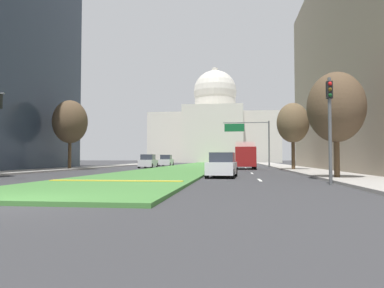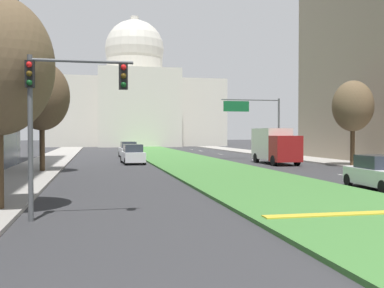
# 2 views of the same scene
# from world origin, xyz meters

# --- Properties ---
(ground_plane) EXTENTS (260.00, 260.00, 0.00)m
(ground_plane) POSITION_xyz_m (0.00, 49.38, 0.00)
(ground_plane) COLOR #333335
(grass_median) EXTENTS (7.61, 88.89, 0.14)m
(grass_median) POSITION_xyz_m (0.00, 44.44, 0.07)
(grass_median) COLOR #427A38
(grass_median) RESTS_ON ground_plane
(median_curb_nose) EXTENTS (6.85, 0.50, 0.04)m
(median_curb_nose) POSITION_xyz_m (0.00, 8.20, 0.16)
(median_curb_nose) COLOR gold
(median_curb_nose) RESTS_ON grass_median
(lane_dashes_right) EXTENTS (0.16, 61.40, 0.01)m
(lane_dashes_right) POSITION_xyz_m (7.41, 41.82, 0.00)
(lane_dashes_right) COLOR silver
(lane_dashes_right) RESTS_ON ground_plane
(sidewalk_left) EXTENTS (4.00, 88.89, 0.15)m
(sidewalk_left) POSITION_xyz_m (-13.02, 39.51, 0.07)
(sidewalk_left) COLOR #9E9991
(sidewalk_left) RESTS_ON ground_plane
(sidewalk_right) EXTENTS (4.00, 88.89, 0.15)m
(sidewalk_right) POSITION_xyz_m (13.02, 39.51, 0.07)
(sidewalk_right) COLOR #9E9991
(sidewalk_right) RESTS_ON ground_plane
(capitol_building) EXTENTS (37.47, 25.53, 29.21)m
(capitol_building) POSITION_xyz_m (0.00, 97.92, 9.89)
(capitol_building) COLOR beige
(capitol_building) RESTS_ON ground_plane
(traffic_light_near_left) EXTENTS (3.34, 0.35, 5.20)m
(traffic_light_near_left) POSITION_xyz_m (-9.67, 9.84, 3.80)
(traffic_light_near_left) COLOR #515456
(traffic_light_near_left) RESTS_ON ground_plane
(overhead_guide_sign) EXTENTS (6.50, 0.20, 6.50)m
(overhead_guide_sign) POSITION_xyz_m (8.25, 40.91, 4.69)
(overhead_guide_sign) COLOR #515456
(overhead_guide_sign) RESTS_ON ground_plane
(street_tree_left_mid) EXTENTS (3.81, 3.81, 7.72)m
(street_tree_left_mid) POSITION_xyz_m (-12.22, 27.99, 5.31)
(street_tree_left_mid) COLOR #4C3823
(street_tree_left_mid) RESTS_ON ground_plane
(street_tree_right_mid) EXTENTS (3.32, 3.32, 7.06)m
(street_tree_right_mid) POSITION_xyz_m (12.00, 28.60, 4.96)
(street_tree_right_mid) COLOR #4C3823
(street_tree_right_mid) RESTS_ON ground_plane
(sedan_lead_stopped) EXTENTS (2.07, 4.29, 1.67)m
(sedan_lead_stopped) POSITION_xyz_m (5.11, 14.84, 0.78)
(sedan_lead_stopped) COLOR silver
(sedan_lead_stopped) RESTS_ON ground_plane
(sedan_midblock) EXTENTS (2.00, 4.62, 1.77)m
(sedan_midblock) POSITION_xyz_m (-5.32, 36.09, 0.82)
(sedan_midblock) COLOR silver
(sedan_midblock) RESTS_ON ground_plane
(sedan_distant) EXTENTS (2.01, 4.52, 1.81)m
(sedan_distant) POSITION_xyz_m (-5.01, 46.62, 0.84)
(sedan_distant) COLOR silver
(sedan_distant) RESTS_ON ground_plane
(box_truck_delivery) EXTENTS (2.40, 6.40, 3.20)m
(box_truck_delivery) POSITION_xyz_m (7.15, 33.25, 1.68)
(box_truck_delivery) COLOR maroon
(box_truck_delivery) RESTS_ON ground_plane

